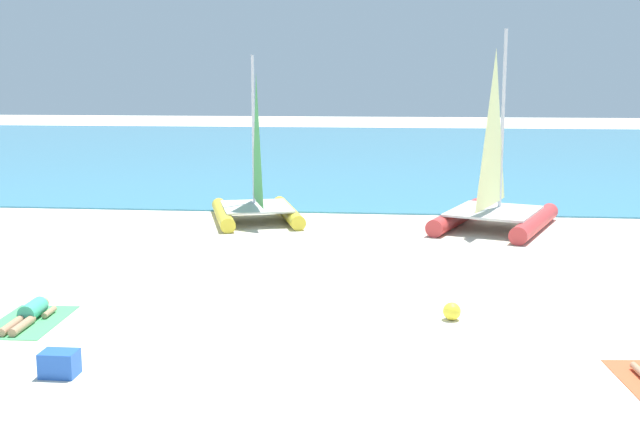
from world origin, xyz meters
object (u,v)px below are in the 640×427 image
Objects in this scene: sailboat_yellow at (256,197)px; beach_ball at (452,311)px; cooler_box at (60,364)px; towel_left at (29,322)px; sailboat_red at (495,200)px; sunbather_left at (30,314)px.

sailboat_yellow reaches higher than beach_ball.
cooler_box is (-5.63, -3.17, 0.03)m from beach_ball.
towel_left is 7.27m from beach_ball.
sailboat_yellow is 0.88× the size of sailboat_red.
towel_left is at bearing -112.83° from sailboat_red.
sailboat_yellow is 2.50× the size of towel_left.
sailboat_red reaches higher than sailboat_yellow.
cooler_box is at bearing -58.79° from sunbather_left.
sailboat_red is (6.71, -0.46, 0.10)m from sailboat_yellow.
sailboat_red is 2.85× the size of towel_left.
sunbather_left is 5.07× the size of beach_ball.
sailboat_red is at bearing 43.73° from sunbather_left.
sailboat_red is 12.89m from towel_left.
sailboat_yellow is 9.49× the size of cooler_box.
cooler_box is (1.58, -2.31, 0.17)m from towel_left.
sunbather_left reaches higher than towel_left.
beach_ball is at bearing -80.36° from sailboat_red.
sailboat_yellow reaches higher than towel_left.
sailboat_red is 12.84m from sunbather_left.
sailboat_red is at bearing 78.86° from beach_ball.
sailboat_yellow reaches higher than cooler_box.
sunbather_left is (-0.00, 0.07, 0.13)m from towel_left.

